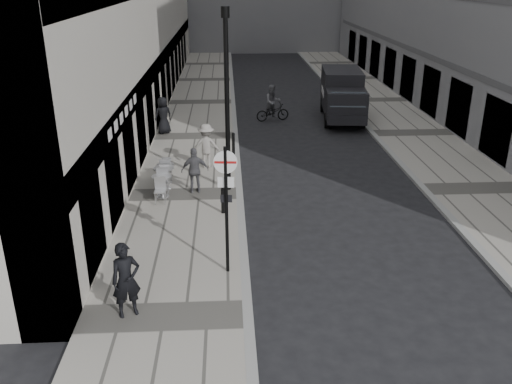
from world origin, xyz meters
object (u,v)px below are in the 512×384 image
at_px(lamppost, 227,93).
at_px(panel_van, 342,93).
at_px(sign_post, 226,194).
at_px(cyclist, 273,107).
at_px(walking_man, 126,280).

xyz_separation_m(lamppost, panel_van, (6.41, 10.63, -2.26)).
bearing_deg(sign_post, cyclist, 85.87).
xyz_separation_m(sign_post, cyclist, (2.59, 16.45, -1.61)).
bearing_deg(panel_van, walking_man, -109.45).
height_order(walking_man, cyclist, cyclist).
bearing_deg(lamppost, sign_post, -90.71).
xyz_separation_m(lamppost, cyclist, (2.51, 10.43, -2.97)).
distance_m(walking_man, cyclist, 19.01).
bearing_deg(panel_van, cyclist, -171.06).
distance_m(lamppost, cyclist, 11.13).
relative_size(walking_man, cyclist, 0.94).
relative_size(walking_man, sign_post, 0.53).
distance_m(sign_post, panel_van, 17.89).
bearing_deg(cyclist, sign_post, -112.25).
relative_size(lamppost, panel_van, 1.12).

